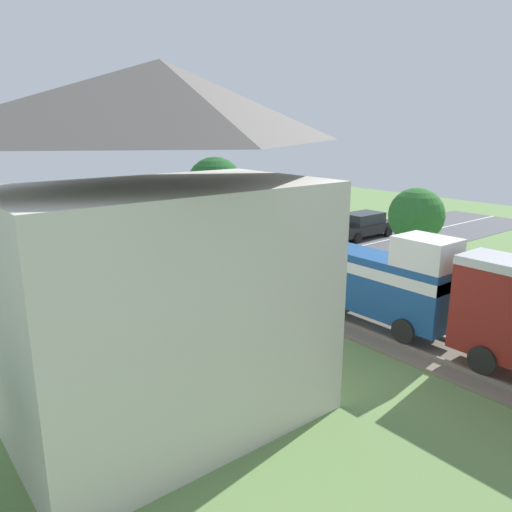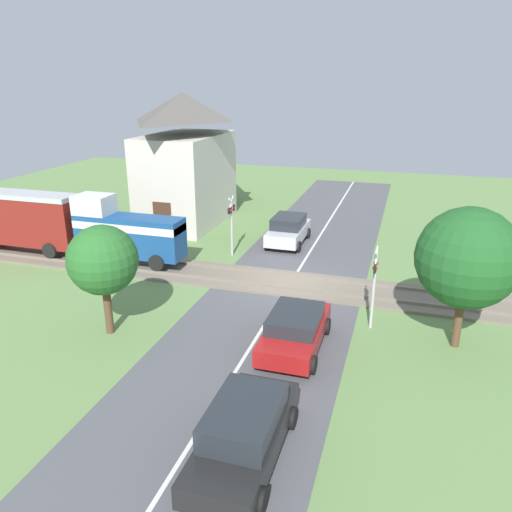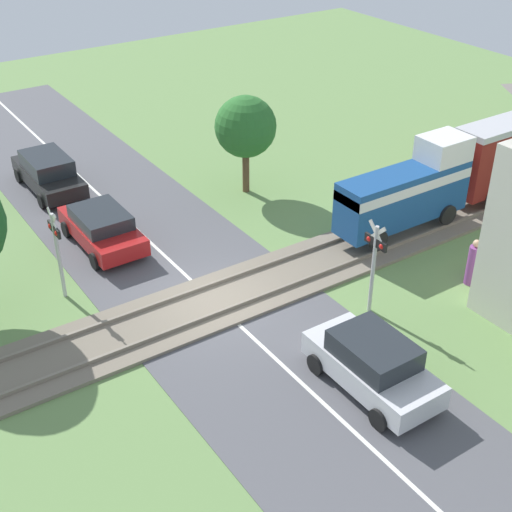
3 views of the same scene
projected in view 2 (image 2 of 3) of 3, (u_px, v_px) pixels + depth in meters
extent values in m
plane|color=#66894C|center=(290.00, 285.00, 22.05)|extent=(60.00, 60.00, 0.00)
cube|color=#515156|center=(290.00, 285.00, 22.04)|extent=(48.00, 6.40, 0.02)
cube|color=silver|center=(290.00, 285.00, 22.04)|extent=(48.00, 0.12, 0.00)
cube|color=#756B5B|center=(290.00, 284.00, 22.03)|extent=(2.80, 48.00, 0.12)
cube|color=slate|center=(286.00, 287.00, 21.34)|extent=(0.10, 48.00, 0.12)
cube|color=slate|center=(293.00, 275.00, 22.63)|extent=(0.10, 48.00, 0.12)
cube|color=navy|center=(130.00, 236.00, 23.68)|extent=(1.35, 5.30, 1.90)
cube|color=silver|center=(129.00, 225.00, 23.50)|extent=(1.37, 5.30, 0.36)
cube|color=silver|center=(94.00, 204.00, 23.70)|extent=(1.35, 1.69, 0.90)
cylinder|color=black|center=(156.00, 263.00, 22.89)|extent=(0.14, 0.76, 0.76)
cylinder|color=black|center=(170.00, 253.00, 24.18)|extent=(0.14, 0.76, 0.76)
cylinder|color=black|center=(92.00, 256.00, 23.82)|extent=(0.14, 0.76, 0.76)
cylinder|color=black|center=(109.00, 247.00, 25.12)|extent=(0.14, 0.76, 0.76)
cube|color=maroon|center=(23.00, 220.00, 25.28)|extent=(1.35, 6.11, 2.40)
cube|color=#BCBCC1|center=(19.00, 195.00, 24.84)|extent=(1.41, 6.11, 0.24)
cylinder|color=black|center=(49.00, 251.00, 24.50)|extent=(0.14, 0.76, 0.76)
cylinder|color=black|center=(68.00, 242.00, 25.80)|extent=(0.14, 0.76, 0.76)
cylinder|color=black|center=(6.00, 235.00, 26.88)|extent=(0.14, 0.76, 0.76)
cube|color=#A81919|center=(295.00, 333.00, 16.70)|extent=(4.04, 1.75, 0.59)
cube|color=#23282D|center=(296.00, 319.00, 16.52)|extent=(2.22, 1.61, 0.47)
cylinder|color=black|center=(280.00, 320.00, 18.23)|extent=(0.60, 0.18, 0.60)
cylinder|color=black|center=(327.00, 326.00, 17.74)|extent=(0.60, 0.18, 0.60)
cylinder|color=black|center=(259.00, 356.00, 15.86)|extent=(0.60, 0.18, 0.60)
cylinder|color=black|center=(313.00, 365.00, 15.38)|extent=(0.60, 0.18, 0.60)
cube|color=silver|center=(288.00, 233.00, 27.31)|extent=(3.88, 1.72, 0.67)
cube|color=#23282D|center=(288.00, 222.00, 27.10)|extent=(2.14, 1.58, 0.60)
cylinder|color=black|center=(298.00, 247.00, 26.05)|extent=(0.60, 0.18, 0.60)
cylinder|color=black|center=(267.00, 244.00, 26.53)|extent=(0.60, 0.18, 0.60)
cylinder|color=black|center=(308.00, 233.00, 28.32)|extent=(0.60, 0.18, 0.60)
cylinder|color=black|center=(279.00, 231.00, 28.80)|extent=(0.60, 0.18, 0.60)
cube|color=black|center=(245.00, 438.00, 11.85)|extent=(4.35, 1.68, 0.58)
cube|color=#23282D|center=(244.00, 416.00, 11.65)|extent=(2.39, 1.55, 0.63)
cylinder|color=black|center=(231.00, 406.00, 13.45)|extent=(0.60, 0.18, 0.60)
cylinder|color=black|center=(292.00, 418.00, 12.99)|extent=(0.60, 0.18, 0.60)
cylinder|color=black|center=(188.00, 483.00, 10.91)|extent=(0.60, 0.18, 0.60)
cylinder|color=black|center=(262.00, 501.00, 10.44)|extent=(0.60, 0.18, 0.60)
cylinder|color=#B7B7B7|center=(373.00, 290.00, 17.82)|extent=(0.12, 0.12, 2.96)
cube|color=black|center=(376.00, 266.00, 17.50)|extent=(0.90, 0.08, 0.28)
sphere|color=red|center=(375.00, 268.00, 17.26)|extent=(0.18, 0.18, 0.18)
sphere|color=red|center=(376.00, 263.00, 17.74)|extent=(0.18, 0.18, 0.18)
cube|color=silver|center=(376.00, 258.00, 17.40)|extent=(0.72, 0.04, 0.72)
cube|color=silver|center=(376.00, 258.00, 17.40)|extent=(0.72, 0.04, 0.72)
cylinder|color=#B7B7B7|center=(232.00, 227.00, 25.27)|extent=(0.12, 0.12, 2.96)
cube|color=black|center=(231.00, 209.00, 24.95)|extent=(0.90, 0.08, 0.28)
sphere|color=red|center=(233.00, 208.00, 25.19)|extent=(0.18, 0.18, 0.18)
sphere|color=red|center=(230.00, 211.00, 24.71)|extent=(0.18, 0.18, 0.18)
cube|color=silver|center=(231.00, 204.00, 24.85)|extent=(0.72, 0.04, 0.72)
cube|color=silver|center=(231.00, 204.00, 24.85)|extent=(0.72, 0.04, 0.72)
cube|color=beige|center=(186.00, 180.00, 30.58)|extent=(6.74, 4.09, 5.45)
pyramid|color=#5B5651|center=(183.00, 106.00, 29.11)|extent=(7.28, 4.41, 1.60)
cube|color=#472D1E|center=(163.00, 220.00, 28.09)|extent=(0.06, 1.10, 2.10)
cylinder|color=#7F3D84|center=(171.00, 232.00, 27.20)|extent=(0.40, 0.40, 1.38)
sphere|color=tan|center=(171.00, 218.00, 26.92)|extent=(0.25, 0.25, 0.25)
cylinder|color=brown|center=(213.00, 192.00, 36.75)|extent=(0.24, 0.24, 1.31)
cone|color=#1E5623|center=(212.00, 160.00, 35.95)|extent=(2.86, 2.86, 3.44)
cylinder|color=brown|center=(108.00, 310.00, 17.67)|extent=(0.28, 0.28, 1.75)
sphere|color=#286628|center=(103.00, 260.00, 17.03)|extent=(2.43, 2.43, 2.43)
cylinder|color=brown|center=(458.00, 322.00, 16.77)|extent=(0.28, 0.28, 1.79)
sphere|color=#1E5623|center=(468.00, 258.00, 15.99)|extent=(3.32, 3.32, 3.32)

